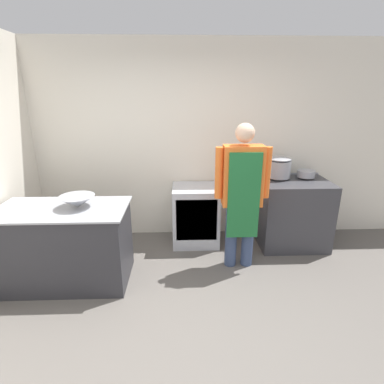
% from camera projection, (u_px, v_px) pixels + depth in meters
% --- Properties ---
extents(ground_plane, '(14.00, 14.00, 0.00)m').
position_uv_depth(ground_plane, '(183.00, 333.00, 2.64)').
color(ground_plane, '#5B5651').
extents(wall_back, '(8.00, 0.05, 2.70)m').
position_uv_depth(wall_back, '(181.00, 143.00, 4.16)').
color(wall_back, silver).
rests_on(wall_back, ground_plane).
extents(prep_counter, '(1.38, 0.75, 0.87)m').
position_uv_depth(prep_counter, '(66.00, 245.00, 3.26)').
color(prep_counter, '#2D2D33').
rests_on(prep_counter, ground_plane).
extents(stove, '(0.89, 0.70, 0.93)m').
position_uv_depth(stove, '(292.00, 213.00, 4.08)').
color(stove, '#38383D').
rests_on(stove, ground_plane).
extents(fridge_unit, '(0.63, 0.56, 0.81)m').
position_uv_depth(fridge_unit, '(196.00, 215.00, 4.14)').
color(fridge_unit, silver).
rests_on(fridge_unit, ground_plane).
extents(person_cook, '(0.63, 0.24, 1.71)m').
position_uv_depth(person_cook, '(242.00, 189.00, 3.39)').
color(person_cook, '#38476B').
rests_on(person_cook, ground_plane).
extents(mixing_bowl, '(0.37, 0.37, 0.13)m').
position_uv_depth(mixing_bowl, '(77.00, 202.00, 3.14)').
color(mixing_bowl, '#9EA0A8').
rests_on(mixing_bowl, prep_counter).
extents(stock_pot, '(0.31, 0.31, 0.28)m').
position_uv_depth(stock_pot, '(279.00, 167.00, 4.00)').
color(stock_pot, '#9EA0A8').
rests_on(stock_pot, stove).
extents(sauce_pot, '(0.23, 0.23, 0.09)m').
position_uv_depth(sauce_pot, '(306.00, 174.00, 4.04)').
color(sauce_pot, '#9EA0A8').
rests_on(sauce_pot, stove).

